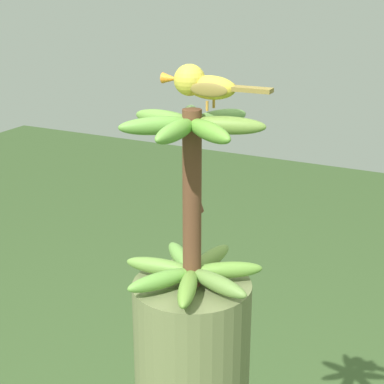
# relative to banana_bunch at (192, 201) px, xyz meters

# --- Properties ---
(banana_bunch) EXTENTS (0.29, 0.28, 0.36)m
(banana_bunch) POSITION_rel_banana_bunch_xyz_m (0.00, 0.00, 0.00)
(banana_bunch) COLOR brown
(banana_bunch) RESTS_ON banana_tree
(perched_bird) EXTENTS (0.21, 0.06, 0.08)m
(perched_bird) POSITION_rel_banana_bunch_xyz_m (-0.01, -0.02, 0.22)
(perched_bird) COLOR #C68933
(perched_bird) RESTS_ON banana_bunch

